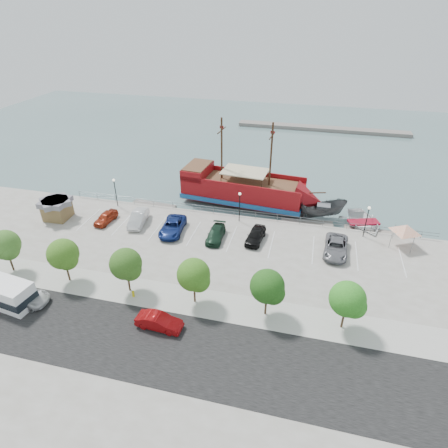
# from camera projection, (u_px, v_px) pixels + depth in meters

# --- Properties ---
(ground) EXTENTS (160.00, 160.00, 0.00)m
(ground) POSITION_uv_depth(u_px,v_px,m) (228.00, 254.00, 45.67)
(ground) COLOR #4C6A6A
(land_slab) EXTENTS (100.00, 58.00, 1.20)m
(land_slab) POSITION_uv_depth(u_px,v_px,m) (163.00, 408.00, 27.97)
(land_slab) COLOR gray
(land_slab) RESTS_ON ground
(street) EXTENTS (100.00, 8.00, 0.04)m
(street) POSITION_uv_depth(u_px,v_px,m) (185.00, 351.00, 31.82)
(street) COLOR black
(street) RESTS_ON land_slab
(sidewalk) EXTENTS (100.00, 4.00, 0.05)m
(sidewalk) POSITION_uv_depth(u_px,v_px,m) (205.00, 303.00, 36.82)
(sidewalk) COLOR #ACACA1
(sidewalk) RESTS_ON land_slab
(seawall_railing) EXTENTS (50.00, 0.06, 1.00)m
(seawall_railing) POSITION_uv_depth(u_px,v_px,m) (241.00, 213.00, 51.39)
(seawall_railing) COLOR slate
(seawall_railing) RESTS_ON land_slab
(far_shore) EXTENTS (40.00, 3.00, 0.80)m
(far_shore) POSITION_uv_depth(u_px,v_px,m) (322.00, 128.00, 89.23)
(far_shore) COLOR gray
(far_shore) RESTS_ON ground
(pirate_ship) EXTENTS (21.34, 7.62, 13.32)m
(pirate_ship) POSITION_uv_depth(u_px,v_px,m) (253.00, 191.00, 55.63)
(pirate_ship) COLOR maroon
(pirate_ship) RESTS_ON ground
(patrol_boat) EXTENTS (7.03, 4.49, 2.55)m
(patrol_boat) POSITION_uv_depth(u_px,v_px,m) (323.00, 211.00, 52.41)
(patrol_boat) COLOR #454648
(patrol_boat) RESTS_ON ground
(speedboat) EXTENTS (7.13, 8.45, 1.49)m
(speedboat) POSITION_uv_depth(u_px,v_px,m) (363.00, 224.00, 50.31)
(speedboat) COLOR silver
(speedboat) RESTS_ON ground
(dock_west) EXTENTS (6.86, 2.38, 0.39)m
(dock_west) POSITION_uv_depth(u_px,v_px,m) (153.00, 206.00, 56.06)
(dock_west) COLOR slate
(dock_west) RESTS_ON ground
(dock_mid) EXTENTS (7.18, 2.58, 0.40)m
(dock_mid) POSITION_uv_depth(u_px,v_px,m) (307.00, 224.00, 51.39)
(dock_mid) COLOR slate
(dock_mid) RESTS_ON ground
(dock_east) EXTENTS (6.34, 2.03, 0.36)m
(dock_east) POSITION_uv_depth(u_px,v_px,m) (369.00, 232.00, 49.73)
(dock_east) COLOR gray
(dock_east) RESTS_ON ground
(shed) EXTENTS (3.53, 3.53, 2.80)m
(shed) POSITION_uv_depth(u_px,v_px,m) (57.00, 208.00, 50.56)
(shed) COLOR brown
(shed) RESTS_ON land_slab
(canopy_tent) EXTENTS (4.83, 4.83, 3.21)m
(canopy_tent) POSITION_uv_depth(u_px,v_px,m) (407.00, 226.00, 44.07)
(canopy_tent) COLOR slate
(canopy_tent) RESTS_ON land_slab
(street_van) EXTENTS (5.36, 2.78, 1.44)m
(street_van) POSITION_uv_depth(u_px,v_px,m) (22.00, 297.00, 36.54)
(street_van) COLOR silver
(street_van) RESTS_ON street
(street_sedan) EXTENTS (4.38, 1.73, 1.42)m
(street_sedan) POSITION_uv_depth(u_px,v_px,m) (159.00, 322.00, 33.76)
(street_sedan) COLOR maroon
(street_sedan) RESTS_ON street
(fire_hydrant) EXTENTS (0.26, 0.26, 0.75)m
(fire_hydrant) POSITION_uv_depth(u_px,v_px,m) (133.00, 294.00, 37.44)
(fire_hydrant) COLOR gold
(fire_hydrant) RESTS_ON sidewalk
(lamp_post_left) EXTENTS (0.36, 0.36, 4.28)m
(lamp_post_left) POSITION_uv_depth(u_px,v_px,m) (115.00, 188.00, 52.77)
(lamp_post_left) COLOR black
(lamp_post_left) RESTS_ON land_slab
(lamp_post_mid) EXTENTS (0.36, 0.36, 4.28)m
(lamp_post_mid) POSITION_uv_depth(u_px,v_px,m) (240.00, 202.00, 49.06)
(lamp_post_mid) COLOR black
(lamp_post_mid) RESTS_ON land_slab
(lamp_post_right) EXTENTS (0.36, 0.36, 4.28)m
(lamp_post_right) POSITION_uv_depth(u_px,v_px,m) (367.00, 216.00, 45.77)
(lamp_post_right) COLOR black
(lamp_post_right) RESTS_ON land_slab
(tree_a) EXTENTS (3.30, 3.20, 5.00)m
(tree_a) POSITION_uv_depth(u_px,v_px,m) (6.00, 246.00, 39.57)
(tree_a) COLOR #473321
(tree_a) RESTS_ON sidewalk
(tree_b) EXTENTS (3.30, 3.20, 5.00)m
(tree_b) POSITION_uv_depth(u_px,v_px,m) (64.00, 255.00, 38.13)
(tree_b) COLOR #473321
(tree_b) RESTS_ON sidewalk
(tree_c) EXTENTS (3.30, 3.20, 5.00)m
(tree_c) POSITION_uv_depth(u_px,v_px,m) (127.00, 265.00, 36.69)
(tree_c) COLOR #473321
(tree_c) RESTS_ON sidewalk
(tree_d) EXTENTS (3.30, 3.20, 5.00)m
(tree_d) POSITION_uv_depth(u_px,v_px,m) (195.00, 276.00, 35.25)
(tree_d) COLOR #473321
(tree_d) RESTS_ON sidewalk
(tree_e) EXTENTS (3.30, 3.20, 5.00)m
(tree_e) POSITION_uv_depth(u_px,v_px,m) (269.00, 288.00, 33.81)
(tree_e) COLOR #473321
(tree_e) RESTS_ON sidewalk
(tree_f) EXTENTS (3.30, 3.20, 5.00)m
(tree_f) POSITION_uv_depth(u_px,v_px,m) (349.00, 301.00, 32.37)
(tree_f) COLOR #473321
(tree_f) RESTS_ON sidewalk
(parked_car_a) EXTENTS (2.03, 4.21, 1.39)m
(parked_car_a) POSITION_uv_depth(u_px,v_px,m) (106.00, 217.00, 50.03)
(parked_car_a) COLOR maroon
(parked_car_a) RESTS_ON land_slab
(parked_car_b) EXTENTS (2.48, 5.18, 1.64)m
(parked_car_b) POSITION_uv_depth(u_px,v_px,m) (138.00, 218.00, 49.60)
(parked_car_b) COLOR silver
(parked_car_b) RESTS_ON land_slab
(parked_car_c) EXTENTS (3.14, 5.90, 1.58)m
(parked_car_c) POSITION_uv_depth(u_px,v_px,m) (173.00, 226.00, 47.83)
(parked_car_c) COLOR navy
(parked_car_c) RESTS_ON land_slab
(parked_car_d) EXTENTS (2.06, 4.74, 1.36)m
(parked_car_d) POSITION_uv_depth(u_px,v_px,m) (216.00, 234.00, 46.48)
(parked_car_d) COLOR black
(parked_car_d) RESTS_ON land_slab
(parked_car_e) EXTENTS (2.32, 4.75, 1.56)m
(parked_car_e) POSITION_uv_depth(u_px,v_px,m) (256.00, 235.00, 46.06)
(parked_car_e) COLOR black
(parked_car_e) RESTS_ON land_slab
(parked_car_g) EXTENTS (2.99, 5.87, 1.59)m
(parked_car_g) POSITION_uv_depth(u_px,v_px,m) (336.00, 247.00, 43.82)
(parked_car_g) COLOR gray
(parked_car_g) RESTS_ON land_slab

